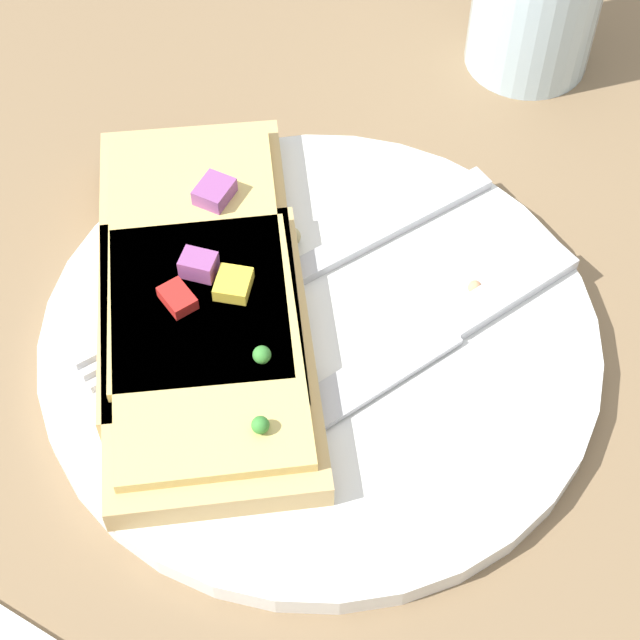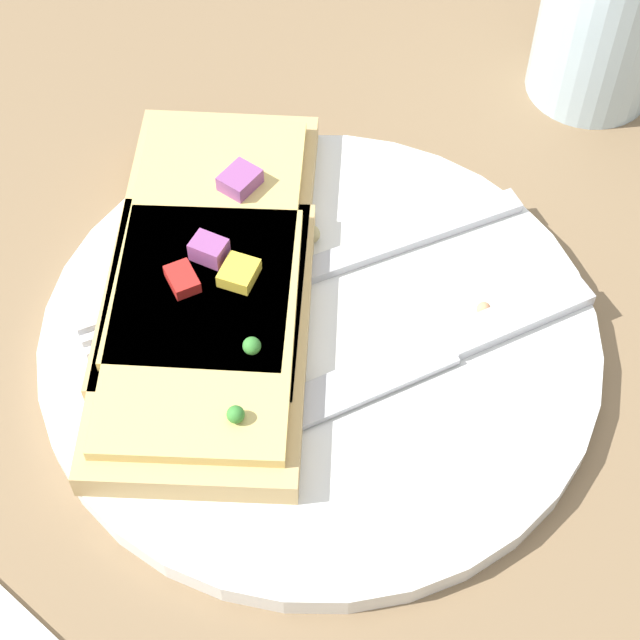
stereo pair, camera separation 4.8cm
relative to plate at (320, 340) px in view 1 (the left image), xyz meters
name	(u,v)px [view 1 (the left image)]	position (x,y,z in m)	size (l,w,h in m)	color
ground_plane	(320,348)	(0.00, 0.00, -0.01)	(4.00, 4.00, 0.00)	#7F6647
plate	(320,340)	(0.00, 0.00, 0.00)	(0.26, 0.26, 0.01)	white
fork	(276,284)	(0.03, -0.01, 0.01)	(0.12, 0.21, 0.01)	#B7B7BC
knife	(435,336)	(-0.05, -0.02, 0.01)	(0.09, 0.18, 0.01)	#B7B7BC
pizza_slice_main	(208,351)	(0.03, 0.04, 0.02)	(0.17, 0.18, 0.03)	tan
pizza_slice_corner	(201,257)	(0.07, 0.00, 0.02)	(0.17, 0.19, 0.03)	tan
crumb_scatter	(306,272)	(0.02, -0.02, 0.01)	(0.11, 0.11, 0.01)	tan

